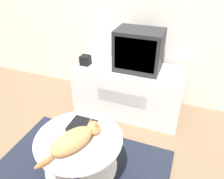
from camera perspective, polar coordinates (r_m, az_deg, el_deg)
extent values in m
plane|color=#7F664C|center=(2.11, -8.52, -20.90)|extent=(12.00, 12.00, 0.00)
cube|color=#1E2333|center=(2.10, -8.54, -20.74)|extent=(1.53, 1.09, 0.02)
cube|color=white|center=(2.64, 4.46, -0.04)|extent=(1.24, 0.58, 0.55)
cube|color=silver|center=(2.38, 2.46, -2.36)|extent=(0.56, 0.01, 0.16)
cube|color=#232326|center=(2.42, 7.01, 10.13)|extent=(0.50, 0.35, 0.45)
cube|color=black|center=(2.26, 5.89, 8.91)|extent=(0.43, 0.01, 0.35)
cube|color=black|center=(2.60, -6.94, 7.59)|extent=(0.11, 0.11, 0.11)
cylinder|color=#B2B2B7|center=(2.08, -7.70, -20.91)|extent=(0.29, 0.29, 0.01)
cylinder|color=#B7B7BC|center=(1.92, -8.15, -17.25)|extent=(0.04, 0.04, 0.42)
cylinder|color=white|center=(1.98, -7.96, -18.84)|extent=(0.61, 0.61, 0.01)
cylinder|color=white|center=(1.76, -8.69, -12.62)|extent=(0.69, 0.69, 0.02)
cube|color=#51387A|center=(1.94, -10.41, -19.59)|extent=(0.19, 0.14, 0.04)
cube|color=tan|center=(1.99, -5.78, -17.86)|extent=(0.20, 0.10, 0.02)
cube|color=black|center=(1.82, -7.82, -9.44)|extent=(0.20, 0.19, 0.04)
ellipsoid|color=tan|center=(1.65, -10.41, -12.98)|extent=(0.30, 0.39, 0.13)
sphere|color=tan|center=(1.74, -4.81, -9.95)|extent=(0.11, 0.11, 0.11)
cone|color=#B2703D|center=(1.72, -5.56, -8.03)|extent=(0.04, 0.04, 0.04)
cone|color=#B2703D|center=(1.69, -4.22, -8.97)|extent=(0.04, 0.04, 0.04)
ellipsoid|color=#B2703D|center=(1.61, -17.18, -17.63)|extent=(0.10, 0.16, 0.05)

